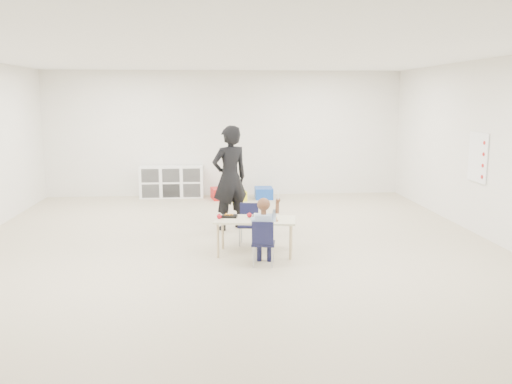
{
  "coord_description": "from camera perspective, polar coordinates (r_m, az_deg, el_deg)",
  "views": [
    {
      "loc": [
        -0.3,
        -7.76,
        2.19
      ],
      "look_at": [
        0.33,
        -0.07,
        0.85
      ],
      "focal_mm": 38.0,
      "sensor_mm": 36.0,
      "label": 1
    }
  ],
  "objects": [
    {
      "name": "child",
      "position": [
        7.14,
        0.79,
        -3.96
      ],
      "size": [
        0.48,
        0.48,
        0.97
      ],
      "primitive_type": null,
      "rotation": [
        0.0,
        0.0,
        -0.17
      ],
      "color": "#BCDDFF",
      "rests_on": "chair_near"
    },
    {
      "name": "lunch_tray_far",
      "position": [
        7.74,
        -2.83,
        -2.56
      ],
      "size": [
        0.24,
        0.19,
        0.03
      ],
      "primitive_type": "cube",
      "rotation": [
        0.0,
        0.0,
        -0.17
      ],
      "color": "black",
      "rests_on": "table"
    },
    {
      "name": "chair_far",
      "position": [
        8.17,
        -0.8,
        -3.46
      ],
      "size": [
        0.34,
        0.33,
        0.62
      ],
      "primitive_type": null,
      "rotation": [
        0.0,
        0.0,
        -0.17
      ],
      "color": "#111334",
      "rests_on": "ground"
    },
    {
      "name": "apple_near",
      "position": [
        7.69,
        -0.7,
        -2.45
      ],
      "size": [
        0.07,
        0.07,
        0.07
      ],
      "primitive_type": "sphere",
      "color": "maroon",
      "rests_on": "table"
    },
    {
      "name": "apple_far",
      "position": [
        7.63,
        -3.89,
        -2.58
      ],
      "size": [
        0.07,
        0.07,
        0.07
      ],
      "primitive_type": "sphere",
      "color": "maroon",
      "rests_on": "table"
    },
    {
      "name": "room",
      "position": [
        7.81,
        -2.49,
        4.03
      ],
      "size": [
        9.0,
        9.02,
        2.8
      ],
      "color": "#C4B496",
      "rests_on": "ground"
    },
    {
      "name": "bin_red",
      "position": [
        11.93,
        -3.74,
        -0.16
      ],
      "size": [
        0.46,
        0.55,
        0.24
      ],
      "primitive_type": "cube",
      "rotation": [
        0.0,
        0.0,
        0.16
      ],
      "color": "#B31311",
      "rests_on": "ground"
    },
    {
      "name": "cubby_shelf",
      "position": [
        12.22,
        -8.87,
        1.07
      ],
      "size": [
        1.4,
        0.4,
        0.7
      ],
      "primitive_type": "cube",
      "color": "white",
      "rests_on": "ground"
    },
    {
      "name": "bin_yellow",
      "position": [
        11.78,
        -1.96,
        -0.35
      ],
      "size": [
        0.41,
        0.48,
        0.21
      ],
      "primitive_type": "cube",
      "rotation": [
        0.0,
        0.0,
        0.18
      ],
      "color": "yellow",
      "rests_on": "ground"
    },
    {
      "name": "table",
      "position": [
        7.69,
        -0.06,
        -4.68
      ],
      "size": [
        1.2,
        0.74,
        0.51
      ],
      "rotation": [
        0.0,
        0.0,
        -0.17
      ],
      "color": "beige",
      "rests_on": "ground"
    },
    {
      "name": "rules_poster",
      "position": [
        9.44,
        22.32,
        3.4
      ],
      "size": [
        0.02,
        0.6,
        0.8
      ],
      "primitive_type": "cube",
      "color": "white",
      "rests_on": "room"
    },
    {
      "name": "lunch_tray_near",
      "position": [
        7.65,
        0.42,
        -2.69
      ],
      "size": [
        0.24,
        0.19,
        0.03
      ],
      "primitive_type": "cube",
      "rotation": [
        0.0,
        0.0,
        -0.17
      ],
      "color": "black",
      "rests_on": "table"
    },
    {
      "name": "bin_blue",
      "position": [
        11.98,
        0.82,
        -0.1
      ],
      "size": [
        0.39,
        0.5,
        0.24
      ],
      "primitive_type": "cube",
      "rotation": [
        0.0,
        0.0,
        -0.01
      ],
      "color": "#1643A5",
      "rests_on": "ground"
    },
    {
      "name": "bread_roll",
      "position": [
        7.5,
        1.89,
        -2.8
      ],
      "size": [
        0.09,
        0.09,
        0.07
      ],
      "primitive_type": "ellipsoid",
      "color": "tan",
      "rests_on": "table"
    },
    {
      "name": "milk_carton",
      "position": [
        7.49,
        0.06,
        -2.68
      ],
      "size": [
        0.08,
        0.08,
        0.1
      ],
      "primitive_type": "cube",
      "rotation": [
        0.0,
        0.0,
        -0.17
      ],
      "color": "white",
      "rests_on": "table"
    },
    {
      "name": "adult",
      "position": [
        9.05,
        -2.78,
        1.48
      ],
      "size": [
        0.76,
        0.66,
        1.75
      ],
      "primitive_type": "imported",
      "rotation": [
        0.0,
        0.0,
        3.6
      ],
      "color": "black",
      "rests_on": "ground"
    },
    {
      "name": "chair_near",
      "position": [
        7.18,
        0.78,
        -5.34
      ],
      "size": [
        0.34,
        0.33,
        0.62
      ],
      "primitive_type": null,
      "rotation": [
        0.0,
        0.0,
        -0.17
      ],
      "color": "#111334",
      "rests_on": "ground"
    }
  ]
}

